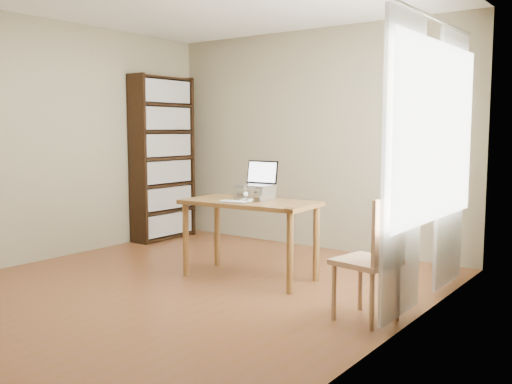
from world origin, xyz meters
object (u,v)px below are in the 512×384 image
object	(u,v)px
keyboard	(234,202)
cat	(257,192)
chair	(376,255)
bookshelf	(163,158)
desk	(250,212)
laptop	(259,179)

from	to	relation	value
keyboard	cat	size ratio (longest dim) A/B	0.60
cat	keyboard	bearing A→B (deg)	-104.60
chair	bookshelf	bearing A→B (deg)	168.26
bookshelf	desk	distance (m)	2.35
bookshelf	desk	bearing A→B (deg)	-24.18
keyboard	chair	world-z (taller)	chair
desk	laptop	bearing A→B (deg)	86.00
bookshelf	laptop	distance (m)	2.27
desk	laptop	size ratio (longest dim) A/B	3.74
desk	cat	bearing A→B (deg)	87.75
bookshelf	laptop	world-z (taller)	bookshelf
desk	keyboard	xyz separation A→B (m)	(-0.02, -0.22, 0.12)
laptop	chair	bearing A→B (deg)	-25.83
bookshelf	cat	size ratio (longest dim) A/B	4.30
keyboard	bookshelf	bearing A→B (deg)	139.17
desk	cat	size ratio (longest dim) A/B	2.69
bookshelf	chair	world-z (taller)	bookshelf
bookshelf	chair	size ratio (longest dim) A/B	2.24
bookshelf	desk	size ratio (longest dim) A/B	1.60
desk	chair	distance (m)	1.57
laptop	cat	distance (m)	0.13
cat	bookshelf	bearing A→B (deg)	145.91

